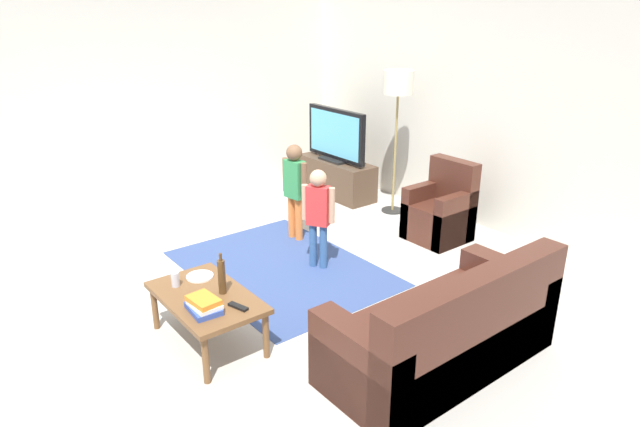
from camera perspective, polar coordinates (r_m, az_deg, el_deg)
ground at (r=5.27m, az=-5.21°, el=-8.06°), size 7.80×7.80×0.00m
wall_back at (r=6.82m, az=16.38°, el=9.95°), size 6.00×0.12×2.70m
wall_left at (r=7.43m, az=-18.49°, el=10.56°), size 0.12×6.00×2.70m
area_rug at (r=5.71m, az=-3.95°, el=-5.58°), size 2.20×1.60×0.01m
tv_stand at (r=7.78m, az=1.71°, el=3.64°), size 1.20×0.44×0.50m
tv at (r=7.61m, az=1.63°, el=7.97°), size 1.10×0.28×0.71m
couch at (r=4.22m, az=13.02°, el=-11.97°), size 0.80×1.80×0.86m
armchair at (r=6.45m, az=12.32°, el=0.01°), size 0.60×0.60×0.90m
floor_lamp at (r=6.91m, az=7.99°, el=12.35°), size 0.36×0.36×1.78m
child_near_tv at (r=6.18m, az=-2.60°, el=3.10°), size 0.37×0.18×1.10m
child_center at (r=5.49m, az=-0.19°, el=0.37°), size 0.30×0.22×1.03m
coffee_table at (r=4.46m, az=-11.53°, el=-8.71°), size 1.00×0.60×0.42m
book_stack at (r=4.20m, az=-11.77°, el=-9.14°), size 0.29×0.22×0.11m
bottle at (r=4.37m, az=-10.01°, el=-6.34°), size 0.06×0.06×0.34m
tv_remote at (r=4.22m, az=-8.36°, el=-9.39°), size 0.18×0.09×0.02m
soda_can at (r=4.59m, az=-14.57°, el=-6.52°), size 0.07×0.07×0.12m
plate at (r=4.71m, az=-12.16°, el=-6.29°), size 0.22×0.22×0.02m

